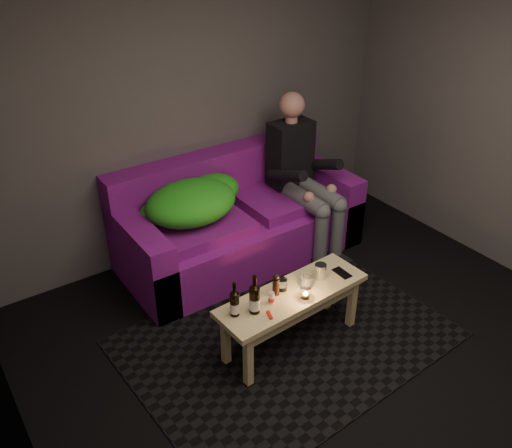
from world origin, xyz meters
The scene contains 17 objects.
floor centered at (0.00, 0.00, 0.00)m, with size 4.50×4.50×0.00m, color black.
room centered at (0.00, 0.47, 1.64)m, with size 4.50×4.50×4.50m.
rug centered at (-0.18, 0.65, 0.01)m, with size 2.28×1.66×0.01m, color black.
sofa centered at (0.15, 1.82, 0.33)m, with size 2.13×0.96×0.91m.
green_blanket centered at (-0.28, 1.81, 0.69)m, with size 0.94×0.64×0.32m.
person centered at (0.73, 1.65, 0.74)m, with size 0.38×0.88×1.42m.
coffee_table centered at (-0.18, 0.60, 0.38)m, with size 1.16×0.42×0.47m.
beer_bottle_a centered at (-0.64, 0.63, 0.56)m, with size 0.06×0.06×0.26m.
beer_bottle_b centered at (-0.52, 0.58, 0.58)m, with size 0.07×0.07×0.29m.
salt_shaker centered at (-0.37, 0.59, 0.51)m, with size 0.04×0.04×0.08m, color silver.
pepper_mill centered at (-0.29, 0.65, 0.53)m, with size 0.05×0.05×0.13m, color black.
tumbler_back centered at (-0.22, 0.67, 0.51)m, with size 0.07×0.07×0.09m, color white.
tealight centered at (-0.15, 0.50, 0.49)m, with size 0.06×0.06×0.05m.
tumbler_front centered at (-0.07, 0.59, 0.52)m, with size 0.08×0.08×0.10m, color white.
steel_cup centered at (0.09, 0.62, 0.52)m, with size 0.08×0.08×0.12m, color silver.
smartphone centered at (0.25, 0.57, 0.47)m, with size 0.07×0.15×0.01m, color black.
red_lighter centered at (-0.46, 0.49, 0.47)m, with size 0.02×0.08×0.01m, color red.
Camera 1 is at (-2.10, -1.72, 2.80)m, focal length 38.00 mm.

